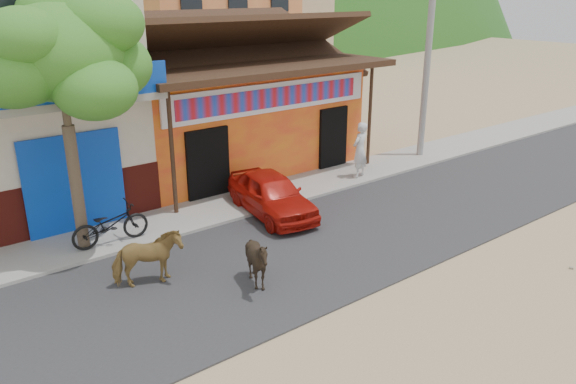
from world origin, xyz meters
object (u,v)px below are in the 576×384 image
at_px(cow_tan, 147,259).
at_px(scooter, 110,225).
at_px(pedestrian, 360,150).
at_px(red_car, 271,194).
at_px(cow_dark, 258,261).
at_px(utility_pole, 429,46).
at_px(tree, 68,125).

distance_m(cow_tan, scooter, 2.35).
bearing_deg(cow_tan, pedestrian, -59.73).
bearing_deg(red_car, pedestrian, 19.16).
bearing_deg(cow_dark, red_car, 112.14).
relative_size(utility_pole, scooter, 4.22).
relative_size(red_car, pedestrian, 1.92).
relative_size(tree, utility_pole, 0.75).
height_order(utility_pole, scooter, utility_pole).
bearing_deg(scooter, utility_pole, -86.29).
height_order(tree, cow_tan, tree).
relative_size(utility_pole, cow_tan, 5.50).
height_order(red_car, pedestrian, pedestrian).
relative_size(utility_pole, red_car, 2.27).
relative_size(tree, red_car, 1.70).
height_order(red_car, scooter, red_car).
relative_size(cow_tan, scooter, 0.77).
bearing_deg(utility_pole, cow_dark, -157.75).
xyz_separation_m(scooter, pedestrian, (8.50, -0.01, 0.42)).
distance_m(red_car, pedestrian, 4.24).
xyz_separation_m(utility_pole, cow_tan, (-12.31, -2.81, -3.47)).
distance_m(utility_pole, pedestrian, 4.84).
height_order(scooter, pedestrian, pedestrian).
bearing_deg(tree, pedestrian, -1.68).
height_order(tree, pedestrian, tree).
height_order(cow_dark, pedestrian, pedestrian).
bearing_deg(cow_tan, scooter, 12.39).
xyz_separation_m(cow_dark, red_car, (2.65, 3.10, 0.01)).
distance_m(cow_tan, pedestrian, 8.93).
relative_size(cow_dark, red_car, 0.33).
bearing_deg(cow_dark, utility_pole, 84.91).
bearing_deg(pedestrian, cow_dark, 14.48).
height_order(cow_dark, scooter, cow_dark).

